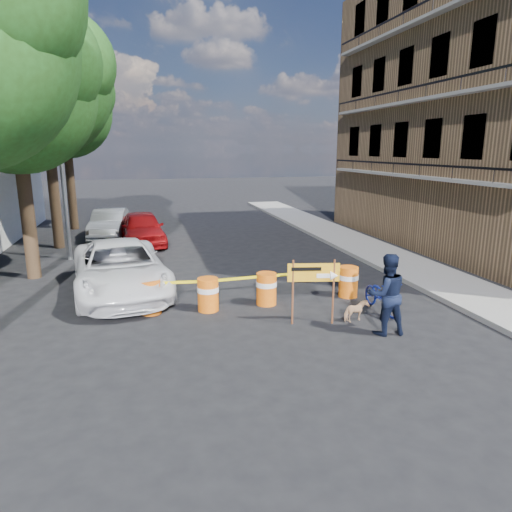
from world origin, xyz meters
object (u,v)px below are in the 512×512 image
dog (356,311)px  sedan_red (142,228)px  pedestrian (386,294)px  bicycle (383,281)px  barrel_mid_right (266,288)px  barrel_far_left (150,296)px  suv_white (120,268)px  sedan_silver (109,224)px  barrel_far_right (348,281)px  detour_sign (320,278)px  barrel_mid_left (208,294)px

dog → sedan_red: 12.27m
pedestrian → bicycle: (0.68, 1.39, -0.13)m
barrel_mid_right → bicycle: (2.84, -1.28, 0.36)m
bicycle → dog: bearing=-153.7°
barrel_far_left → bicycle: size_ratio=0.54×
sedan_red → bicycle: bearing=-65.6°
suv_white → sedan_silver: size_ratio=1.32×
barrel_far_right → dog: barrel_far_right is taller
barrel_mid_right → pedestrian: (2.16, -2.68, 0.50)m
detour_sign → sedan_red: (-4.19, 11.04, -0.44)m
barrel_far_left → pedestrian: bearing=-27.1°
suv_white → sedan_red: (0.66, 7.29, -0.02)m
barrel_far_right → detour_sign: 2.56m
dog → barrel_far_left: bearing=54.3°
pedestrian → suv_white: pedestrian is taller
suv_white → barrel_far_left: bearing=-74.7°
barrel_far_left → barrel_far_right: (5.69, 0.05, 0.00)m
suv_white → bicycle: bearing=-33.0°
sedan_silver → sedan_red: bearing=-48.8°
detour_sign → sedan_red: bearing=122.3°
barrel_far_left → detour_sign: 4.47m
sedan_silver → barrel_far_left: bearing=-76.3°
barrel_far_left → bicycle: bearing=-12.5°
sedan_red → barrel_far_right: bearing=-63.3°
barrel_mid_left → barrel_far_right: same height
barrel_mid_left → pedestrian: size_ratio=0.47×
detour_sign → dog: (0.98, -0.08, -0.92)m
barrel_far_left → detour_sign: detour_sign is taller
barrel_mid_left → barrel_mid_right: same height
detour_sign → sedan_silver: bearing=125.1°
barrel_mid_right → barrel_far_right: 2.52m
barrel_far_right → suv_white: size_ratio=0.16×
barrel_mid_right → pedestrian: 3.47m
barrel_far_right → sedan_red: size_ratio=0.20×
barrel_mid_left → detour_sign: bearing=-32.6°
dog → pedestrian: bearing=-176.1°
barrel_mid_right → sedan_red: (-3.32, 9.32, 0.28)m
sedan_red → sedan_silver: bearing=120.3°
barrel_mid_left → pedestrian: bearing=-33.9°
detour_sign → suv_white: detour_sign is taller
barrel_far_left → bicycle: 6.16m
bicycle → sedan_red: bearing=118.7°
barrel_far_right → sedan_silver: size_ratio=0.21×
detour_sign → barrel_mid_right: bearing=128.4°
pedestrian → suv_white: 7.74m
dog → suv_white: 7.00m
pedestrian → barrel_mid_right: bearing=-46.9°
barrel_far_left → barrel_mid_right: bearing=-0.9°
detour_sign → dog: 1.35m
barrel_far_left → sedan_red: size_ratio=0.20×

